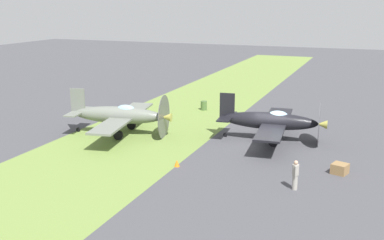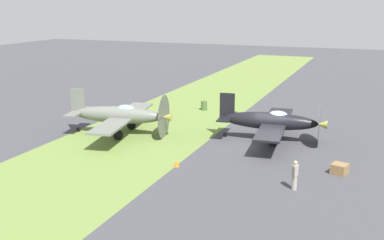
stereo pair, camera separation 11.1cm
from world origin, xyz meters
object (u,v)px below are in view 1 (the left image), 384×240
ground_crew_chief (295,174)px  runway_marker_cone (177,163)px  airplane_wingman (120,115)px  fuel_drum (204,106)px  airplane_lead (272,121)px  supply_crate (340,169)px

ground_crew_chief → runway_marker_cone: bearing=70.7°
airplane_wingman → ground_crew_chief: bearing=56.6°
ground_crew_chief → fuel_drum: 20.73m
airplane_lead → ground_crew_chief: 9.75m
supply_crate → runway_marker_cone: (2.50, -9.89, -0.10)m
airplane_lead → fuel_drum: (-7.94, -8.39, -1.09)m
supply_crate → runway_marker_cone: bearing=-75.8°
fuel_drum → runway_marker_cone: fuel_drum is taller
ground_crew_chief → fuel_drum: ground_crew_chief is taller
supply_crate → airplane_wingman: bearing=-99.5°
runway_marker_cone → airplane_lead: bearing=151.5°
airplane_wingman → runway_marker_cone: (5.37, 7.22, -1.36)m
airplane_lead → ground_crew_chief: size_ratio=5.97×
fuel_drum → runway_marker_cone: 16.48m
airplane_lead → airplane_wingman: (2.68, -11.60, 0.04)m
fuel_drum → airplane_wingman: bearing=-16.8°
airplane_lead → airplane_wingman: 11.91m
airplane_lead → supply_crate: size_ratio=11.48×
airplane_lead → fuel_drum: bearing=-138.6°
airplane_lead → airplane_wingman: airplane_wingman is taller
runway_marker_cone → airplane_wingman: bearing=-126.6°
airplane_wingman → fuel_drum: bearing=153.1°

